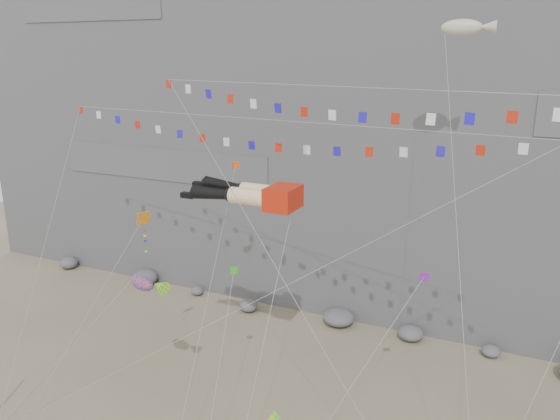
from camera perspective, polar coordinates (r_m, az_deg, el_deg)
name	(u,v)px	position (r m, az deg, el deg)	size (l,w,h in m)	color
cliff	(397,20)	(56.19, 12.13, 18.88)	(80.00, 28.00, 50.00)	slate
talus_boulders	(339,318)	(46.75, 6.16, -11.14)	(60.00, 3.00, 1.20)	slate
legs_kite	(252,194)	(32.73, -2.99, 1.66)	(9.13, 13.79, 18.69)	red
flag_banner_upper	(264,120)	(33.82, -1.64, 9.41)	(33.24, 14.10, 24.82)	red
flag_banner_lower	(348,88)	(28.47, 7.14, 12.58)	(26.26, 10.36, 23.02)	red
harlequin_kite	(143,219)	(35.13, -14.13, -0.94)	(5.99, 7.27, 14.40)	red
fish_windsock	(142,283)	(33.16, -14.24, -7.44)	(9.26, 6.62, 12.92)	red
blimp_windsock	(462,29)	(35.31, 18.46, 17.52)	(6.31, 14.85, 27.60)	beige
small_kite_a	(235,171)	(37.60, -4.76, 4.13)	(4.42, 15.53, 21.06)	#FF5B15
small_kite_b	(422,281)	(30.82, 14.59, -7.15)	(6.08, 12.12, 16.24)	purple
small_kite_c	(233,275)	(32.49, -4.92, -6.78)	(3.71, 10.59, 14.13)	green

